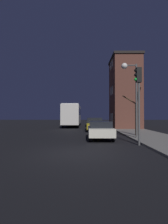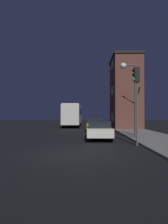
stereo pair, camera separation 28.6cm
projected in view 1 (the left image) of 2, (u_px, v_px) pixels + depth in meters
name	position (u px, v px, depth m)	size (l,w,h in m)	color
ground_plane	(79.00, 153.00, 8.38)	(120.00, 120.00, 0.00)	black
brick_building	(125.00, 92.00, 23.86)	(3.76, 5.42, 9.55)	brown
streetlamp	(131.00, 84.00, 13.14)	(1.20, 0.45, 5.62)	#4C4C4C
traffic_light	(138.00, 90.00, 10.47)	(0.43, 0.24, 4.67)	#4C4C4C
bare_tree	(136.00, 114.00, 14.64)	(1.16, 2.05, 3.89)	#382819
bus	(72.00, 114.00, 28.46)	(2.46, 10.80, 3.41)	beige
car_near_lane	(100.00, 130.00, 12.99)	(1.75, 3.81, 1.36)	beige
car_mid_lane	(94.00, 124.00, 19.87)	(1.77, 4.17, 1.52)	olive
car_far_lane	(92.00, 122.00, 28.43)	(1.84, 4.58, 1.37)	black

